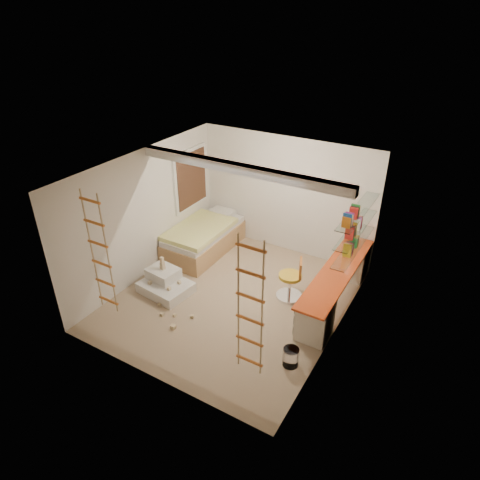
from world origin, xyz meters
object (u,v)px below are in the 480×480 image
Objects in this scene: desk at (336,285)px; swivel_chair at (291,284)px; bed at (204,238)px; play_platform at (165,283)px.

desk is 3.34× the size of swivel_chair.
bed is 1.67m from play_platform.
swivel_chair is (-0.78, -0.25, -0.09)m from desk.
bed is 2.49m from swivel_chair.
desk is 2.75× the size of play_platform.
bed is 1.96× the size of play_platform.
desk is 3.26m from play_platform.
desk reaches higher than play_platform.
bed reaches higher than play_platform.
desk is at bearing 23.21° from play_platform.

